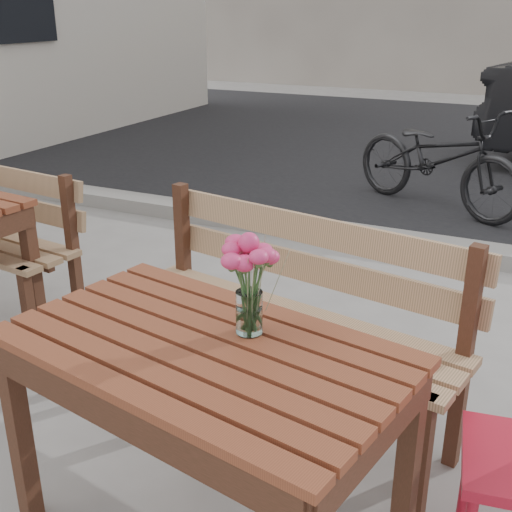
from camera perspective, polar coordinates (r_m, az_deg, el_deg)
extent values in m
cube|color=black|center=(8.78, 18.66, 9.03)|extent=(30.00, 8.00, 0.00)
cube|color=gray|center=(4.95, 12.46, 1.24)|extent=(30.00, 0.25, 0.12)
cube|color=brown|center=(1.99, -4.78, -8.11)|extent=(1.36, 0.95, 0.03)
cube|color=#311D10|center=(2.40, -20.26, -14.56)|extent=(0.07, 0.07, 0.73)
cube|color=#311D10|center=(2.72, -9.39, -8.93)|extent=(0.07, 0.07, 0.73)
cube|color=#311D10|center=(2.18, 13.32, -17.86)|extent=(0.07, 0.07, 0.73)
cube|color=olive|center=(2.68, 2.23, -6.07)|extent=(1.60, 0.70, 0.03)
cube|color=olive|center=(2.75, 5.00, 0.56)|extent=(1.52, 0.32, 0.42)
cube|color=#311D10|center=(3.08, -10.81, -7.55)|extent=(0.06, 0.06, 0.51)
cube|color=#311D10|center=(2.41, 14.40, -17.11)|extent=(0.06, 0.06, 0.51)
cube|color=#311D10|center=(3.21, -6.54, -1.78)|extent=(0.06, 0.06, 0.94)
cube|color=#311D10|center=(2.57, 17.88, -9.02)|extent=(0.06, 0.06, 0.94)
cylinder|color=#AF1428|center=(2.47, 18.20, -18.03)|extent=(0.03, 0.03, 0.40)
cylinder|color=white|center=(2.00, -0.61, -5.03)|extent=(0.08, 0.08, 0.14)
cylinder|color=#396532|center=(1.97, -0.62, -3.20)|extent=(0.05, 0.05, 0.28)
cube|color=#311D10|center=(3.61, -19.17, -1.63)|extent=(0.07, 0.07, 0.77)
cube|color=#311D10|center=(3.55, -19.68, -4.66)|extent=(0.06, 0.06, 0.48)
cube|color=#311D10|center=(3.66, -16.03, 0.10)|extent=(0.06, 0.06, 0.89)
imported|color=black|center=(5.95, 15.83, 8.35)|extent=(1.83, 1.35, 0.92)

